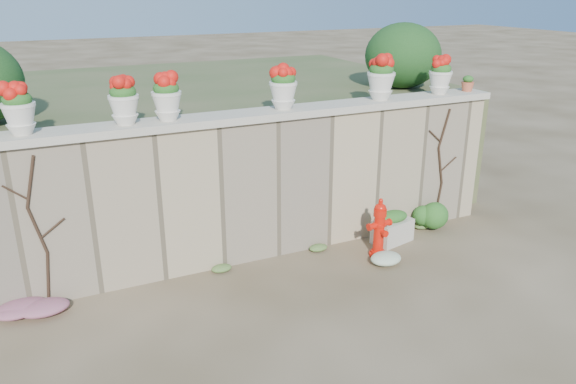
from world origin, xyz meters
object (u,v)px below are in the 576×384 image
fire_hydrant (379,228)px  planter_box (392,228)px  terracotta_pot (468,84)px  urn_pot_0 (19,109)px

fire_hydrant → planter_box: (0.46, 0.31, -0.21)m
fire_hydrant → terracotta_pot: size_ratio=3.67×
urn_pot_0 → fire_hydrant: bearing=-10.4°
fire_hydrant → urn_pot_0: urn_pot_0 is taller
fire_hydrant → terracotta_pot: bearing=16.4°
fire_hydrant → planter_box: size_ratio=1.31×
fire_hydrant → urn_pot_0: (-4.38, 0.80, 1.94)m
fire_hydrant → urn_pot_0: 4.86m
planter_box → terracotta_pot: terracotta_pot is taller
planter_box → urn_pot_0: size_ratio=1.16×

